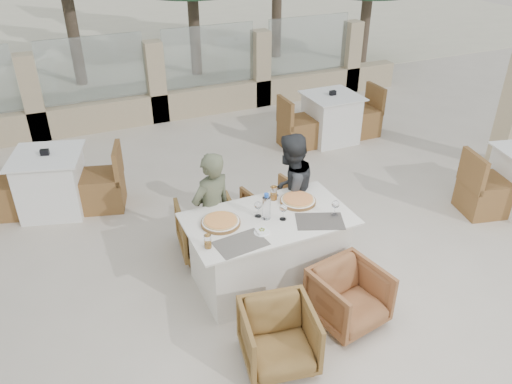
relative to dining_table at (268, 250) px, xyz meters
name	(u,v)px	position (x,y,z in m)	size (l,w,h in m)	color
ground	(277,278)	(0.11, -0.01, -0.39)	(80.00, 80.00, 0.00)	beige
sand_patch	(88,23)	(0.11, 13.99, -0.38)	(30.00, 16.00, 0.01)	beige
perimeter_wall_far	(155,77)	(0.11, 4.79, 0.42)	(10.00, 0.34, 1.60)	tan
dining_table	(268,250)	(0.00, 0.00, 0.00)	(1.60, 0.90, 0.77)	silver
placemat_near_left	(241,243)	(-0.41, -0.27, 0.39)	(0.45, 0.30, 0.00)	#615B53
placemat_near_right	(320,221)	(0.42, -0.25, 0.39)	(0.45, 0.30, 0.00)	#504A44
pizza_left	(221,222)	(-0.46, 0.09, 0.41)	(0.37, 0.37, 0.05)	orange
pizza_right	(298,200)	(0.39, 0.14, 0.41)	(0.36, 0.36, 0.05)	#CC461B
water_bottle	(266,206)	(-0.03, 0.00, 0.52)	(0.08, 0.08, 0.27)	#ABC6E1
wine_glass_centre	(258,208)	(-0.08, 0.07, 0.48)	(0.08, 0.08, 0.18)	silver
wine_glass_near	(283,211)	(0.11, -0.08, 0.48)	(0.08, 0.08, 0.18)	white
wine_glass_corner	(335,207)	(0.60, -0.22, 0.48)	(0.08, 0.08, 0.18)	white
beer_glass_left	(208,241)	(-0.69, -0.21, 0.45)	(0.06, 0.06, 0.13)	#BF781B
beer_glass_right	(274,193)	(0.20, 0.30, 0.46)	(0.07, 0.07, 0.14)	orange
olive_dish	(262,231)	(-0.16, -0.20, 0.41)	(0.11, 0.11, 0.04)	white
armchair_far_left	(207,228)	(-0.39, 0.76, -0.10)	(0.62, 0.64, 0.58)	olive
armchair_far_right	(275,209)	(0.48, 0.81, -0.10)	(0.61, 0.62, 0.57)	#9C6A38
armchair_near_left	(279,337)	(-0.37, -0.98, -0.11)	(0.59, 0.61, 0.55)	brown
armchair_near_right	(349,297)	(0.43, -0.81, -0.11)	(0.60, 0.61, 0.56)	#915A34
diner_left	(212,212)	(-0.41, 0.49, 0.28)	(0.48, 0.32, 1.32)	#565B42
diner_right	(289,193)	(0.48, 0.49, 0.29)	(0.66, 0.51, 1.35)	#343639
bg_table_a	(52,183)	(-1.86, 2.35, 0.00)	(1.64, 0.82, 0.77)	white
bg_table_b	(331,118)	(2.44, 2.79, 0.00)	(1.64, 0.82, 0.77)	white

